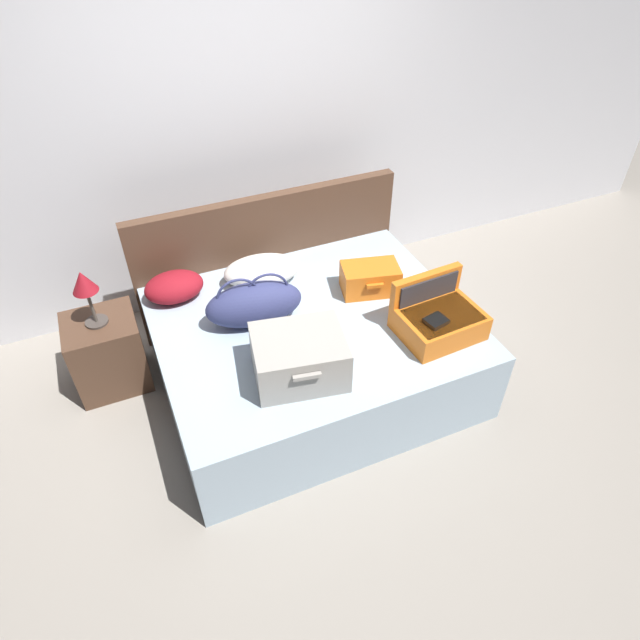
{
  "coord_description": "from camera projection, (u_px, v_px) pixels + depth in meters",
  "views": [
    {
      "loc": [
        -0.98,
        -1.96,
        2.72
      ],
      "look_at": [
        0.0,
        0.29,
        0.61
      ],
      "focal_mm": 30.85,
      "sensor_mm": 36.0,
      "label": 1
    }
  ],
  "objects": [
    {
      "name": "ground_plane",
      "position": [
        338.0,
        422.0,
        3.43
      ],
      "size": [
        12.0,
        12.0,
        0.0
      ],
      "primitive_type": "plane",
      "color": "gray"
    },
    {
      "name": "back_wall",
      "position": [
        240.0,
        124.0,
        3.73
      ],
      "size": [
        8.0,
        0.1,
        2.6
      ],
      "primitive_type": "cube",
      "color": "silver",
      "rests_on": "ground"
    },
    {
      "name": "bed",
      "position": [
        313.0,
        351.0,
        3.54
      ],
      "size": [
        1.88,
        1.53,
        0.51
      ],
      "primitive_type": "cube",
      "color": "#99ADBC",
      "rests_on": "ground"
    },
    {
      "name": "headboard",
      "position": [
        269.0,
        257.0,
        3.95
      ],
      "size": [
        1.91,
        0.08,
        0.97
      ],
      "primitive_type": "cube",
      "color": "#4C3323",
      "rests_on": "ground"
    },
    {
      "name": "hard_case_large",
      "position": [
        299.0,
        357.0,
        2.95
      ],
      "size": [
        0.55,
        0.48,
        0.26
      ],
      "rotation": [
        0.0,
        0.0,
        -0.18
      ],
      "color": "gray",
      "rests_on": "bed"
    },
    {
      "name": "hard_case_medium",
      "position": [
        438.0,
        318.0,
        3.24
      ],
      "size": [
        0.49,
        0.4,
        0.33
      ],
      "rotation": [
        0.0,
        0.0,
        0.06
      ],
      "color": "#D16619",
      "rests_on": "bed"
    },
    {
      "name": "hard_case_small",
      "position": [
        370.0,
        279.0,
        3.55
      ],
      "size": [
        0.41,
        0.31,
        0.18
      ],
      "rotation": [
        0.0,
        0.0,
        -0.24
      ],
      "color": "#D16619",
      "rests_on": "bed"
    },
    {
      "name": "duffel_bag",
      "position": [
        254.0,
        304.0,
        3.28
      ],
      "size": [
        0.61,
        0.32,
        0.34
      ],
      "rotation": [
        0.0,
        0.0,
        -0.11
      ],
      "color": "navy",
      "rests_on": "bed"
    },
    {
      "name": "pillow_near_headboard",
      "position": [
        174.0,
        287.0,
        3.49
      ],
      "size": [
        0.38,
        0.27,
        0.18
      ],
      "primitive_type": "ellipsoid",
      "rotation": [
        0.0,
        0.0,
        -0.0
      ],
      "color": "maroon",
      "rests_on": "bed"
    },
    {
      "name": "pillow_center_head",
      "position": [
        262.0,
        271.0,
        3.62
      ],
      "size": [
        0.54,
        0.35,
        0.19
      ],
      "primitive_type": "ellipsoid",
      "rotation": [
        0.0,
        0.0,
        -0.15
      ],
      "color": "white",
      "rests_on": "bed"
    },
    {
      "name": "nightstand",
      "position": [
        108.0,
        353.0,
        3.53
      ],
      "size": [
        0.44,
        0.4,
        0.51
      ],
      "primitive_type": "cube",
      "color": "#4C3323",
      "rests_on": "ground"
    },
    {
      "name": "table_lamp",
      "position": [
        84.0,
        286.0,
        3.18
      ],
      "size": [
        0.15,
        0.15,
        0.38
      ],
      "color": "#3F3833",
      "rests_on": "nightstand"
    }
  ]
}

